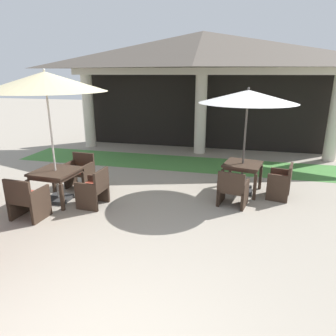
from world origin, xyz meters
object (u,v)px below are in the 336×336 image
(patio_umbrella_mid_right, at_px, (45,83))
(patio_chair_mid_right_north, at_px, (80,172))
(patio_umbrella_near_foreground, at_px, (248,98))
(patio_table_near_foreground, at_px, (243,167))
(patio_chair_mid_right_south, at_px, (27,199))
(patio_chair_near_foreground_east, at_px, (281,182))
(patio_chair_mid_right_east, at_px, (94,189))
(patio_table_mid_right, at_px, (56,175))
(patio_chair_near_foreground_south, at_px, (233,189))

(patio_umbrella_mid_right, bearing_deg, patio_chair_mid_right_north, 86.50)
(patio_umbrella_near_foreground, bearing_deg, patio_umbrella_mid_right, -159.09)
(patio_table_near_foreground, distance_m, patio_chair_mid_right_south, 5.00)
(patio_chair_near_foreground_east, bearing_deg, patio_chair_mid_right_east, 121.44)
(patio_table_mid_right, bearing_deg, patio_chair_near_foreground_south, 9.80)
(patio_chair_mid_right_south, relative_size, patio_chair_mid_right_north, 1.03)
(patio_table_near_foreground, bearing_deg, patio_umbrella_mid_right, -159.09)
(patio_table_mid_right, relative_size, patio_chair_mid_right_east, 1.14)
(patio_chair_near_foreground_east, bearing_deg, patio_umbrella_near_foreground, 90.00)
(patio_chair_mid_right_east, height_order, patio_chair_mid_right_north, patio_chair_mid_right_north)
(patio_chair_near_foreground_south, distance_m, patio_umbrella_mid_right, 4.69)
(patio_chair_mid_right_east, bearing_deg, patio_umbrella_mid_right, 90.00)
(patio_table_mid_right, xyz_separation_m, patio_umbrella_mid_right, (0.00, -0.00, 2.05))
(patio_chair_mid_right_south, bearing_deg, patio_umbrella_mid_right, 90.00)
(patio_umbrella_near_foreground, xyz_separation_m, patio_chair_near_foreground_south, (-0.19, -0.92, -1.95))
(patio_table_near_foreground, distance_m, patio_chair_near_foreground_east, 0.96)
(patio_table_near_foreground, bearing_deg, patio_chair_mid_right_south, -148.83)
(patio_chair_near_foreground_east, xyz_separation_m, patio_umbrella_mid_right, (-5.12, -1.42, 2.29))
(patio_chair_near_foreground_east, distance_m, patio_chair_near_foreground_south, 1.32)
(patio_umbrella_near_foreground, bearing_deg, patio_table_near_foreground, 180.00)
(patio_table_near_foreground, xyz_separation_m, patio_chair_mid_right_south, (-4.27, -2.58, -0.22))
(patio_chair_near_foreground_east, bearing_deg, patio_chair_near_foreground_south, 135.21)
(patio_chair_mid_right_south, bearing_deg, patio_chair_near_foreground_south, 25.74)
(patio_umbrella_mid_right, height_order, patio_chair_mid_right_east, patio_umbrella_mid_right)
(patio_chair_near_foreground_east, relative_size, patio_chair_near_foreground_south, 1.00)
(patio_table_mid_right, height_order, patio_chair_mid_right_north, patio_chair_mid_right_north)
(patio_umbrella_near_foreground, height_order, patio_table_mid_right, patio_umbrella_near_foreground)
(patio_table_mid_right, xyz_separation_m, patio_chair_mid_right_east, (0.97, -0.06, -0.25))
(patio_umbrella_mid_right, relative_size, patio_chair_mid_right_north, 3.39)
(patio_chair_near_foreground_east, relative_size, patio_table_mid_right, 0.85)
(patio_chair_near_foreground_east, xyz_separation_m, patio_chair_near_foreground_south, (-1.10, -0.73, -0.03))
(patio_table_near_foreground, height_order, patio_table_mid_right, patio_table_near_foreground)
(patio_table_near_foreground, bearing_deg, patio_chair_mid_right_east, -152.74)
(patio_table_near_foreground, relative_size, patio_umbrella_mid_right, 0.34)
(patio_umbrella_near_foreground, bearing_deg, patio_chair_mid_right_east, -152.74)
(patio_umbrella_mid_right, distance_m, patio_chair_mid_right_north, 2.49)
(patio_table_mid_right, bearing_deg, patio_chair_mid_right_east, -3.50)
(patio_umbrella_mid_right, bearing_deg, patio_table_mid_right, 135.00)
(patio_umbrella_near_foreground, relative_size, patio_chair_near_foreground_south, 3.06)
(patio_chair_mid_right_south, height_order, patio_chair_mid_right_north, patio_chair_mid_right_south)
(patio_table_near_foreground, distance_m, patio_umbrella_mid_right, 4.95)
(patio_umbrella_near_foreground, xyz_separation_m, patio_umbrella_mid_right, (-4.21, -1.61, 0.37))
(patio_table_near_foreground, relative_size, patio_umbrella_near_foreground, 0.40)
(patio_table_mid_right, relative_size, patio_chair_mid_right_north, 1.13)
(patio_chair_near_foreground_south, distance_m, patio_chair_mid_right_south, 4.41)
(patio_chair_mid_right_east, height_order, patio_chair_mid_right_south, patio_chair_mid_right_south)
(patio_umbrella_near_foreground, xyz_separation_m, patio_chair_mid_right_east, (-3.24, -1.67, -1.93))
(patio_chair_mid_right_south, xyz_separation_m, patio_chair_mid_right_north, (0.12, 1.95, -0.01))
(patio_umbrella_mid_right, relative_size, patio_chair_mid_right_east, 3.43)
(patio_umbrella_near_foreground, distance_m, patio_chair_near_foreground_south, 2.16)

